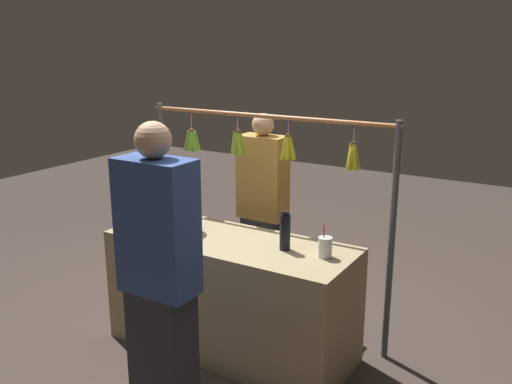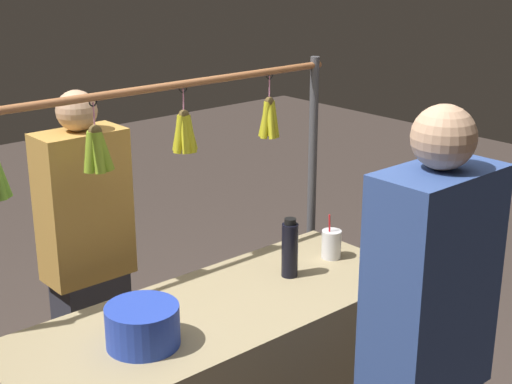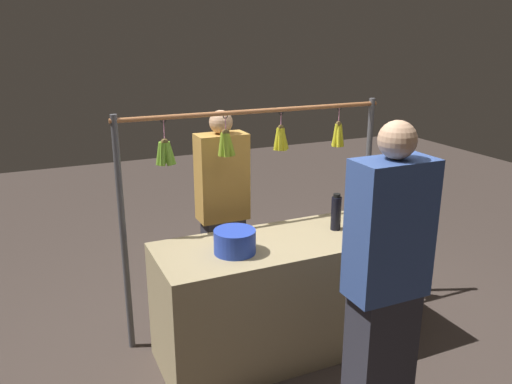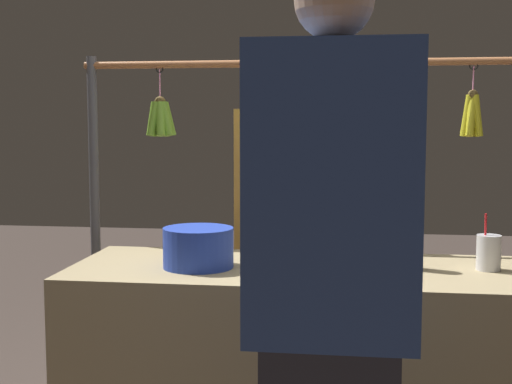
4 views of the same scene
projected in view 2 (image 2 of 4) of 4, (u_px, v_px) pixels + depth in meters
name	position (u px, v px, depth m)	size (l,w,h in m)	color
display_rack	(141.00, 196.00, 3.12)	(2.01, 0.14, 1.65)	#4C4C51
water_bottle	(290.00, 249.00, 3.16)	(0.07, 0.07, 0.26)	black
blue_bucket	(143.00, 326.00, 2.63)	(0.26, 0.26, 0.15)	#2641B7
drink_cup	(331.00, 244.00, 3.36)	(0.09, 0.09, 0.21)	silver
vendor_person	(89.00, 269.00, 3.35)	(0.38, 0.21, 1.60)	#2D2D38
customer_person	(424.00, 379.00, 2.37)	(0.41, 0.22, 1.74)	#2D2D38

